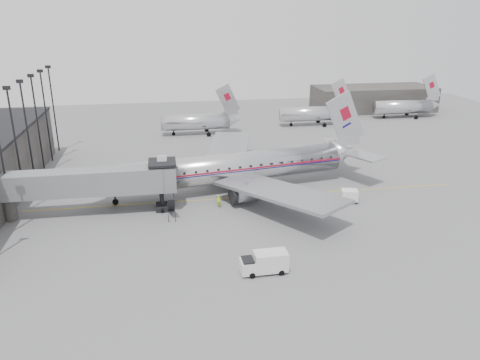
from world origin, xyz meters
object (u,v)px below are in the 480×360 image
object	(u,v)px
service_van	(265,262)
baggage_cart_navy	(314,201)
ramp_worker	(219,201)
airliner	(234,167)
baggage_cart_white	(349,196)

from	to	relation	value
service_van	baggage_cart_navy	bearing A→B (deg)	55.45
service_van	ramp_worker	size ratio (longest dim) A/B	2.63
airliner	baggage_cart_navy	bearing A→B (deg)	-49.86
service_van	baggage_cart_white	distance (m)	21.65
baggage_cart_navy	baggage_cart_white	distance (m)	5.14
airliner	service_van	distance (m)	22.88
baggage_cart_white	airliner	bearing A→B (deg)	166.93
airliner	ramp_worker	bearing A→B (deg)	-125.36
airliner	ramp_worker	world-z (taller)	airliner
airliner	baggage_cart_navy	distance (m)	12.40
baggage_cart_white	ramp_worker	xyz separation A→B (m)	(-17.33, 1.00, -0.03)
ramp_worker	baggage_cart_navy	bearing A→B (deg)	-30.98
baggage_cart_navy	ramp_worker	size ratio (longest dim) A/B	1.10
service_van	baggage_cart_white	world-z (taller)	service_van
airliner	baggage_cart_white	size ratio (longest dim) A/B	16.64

